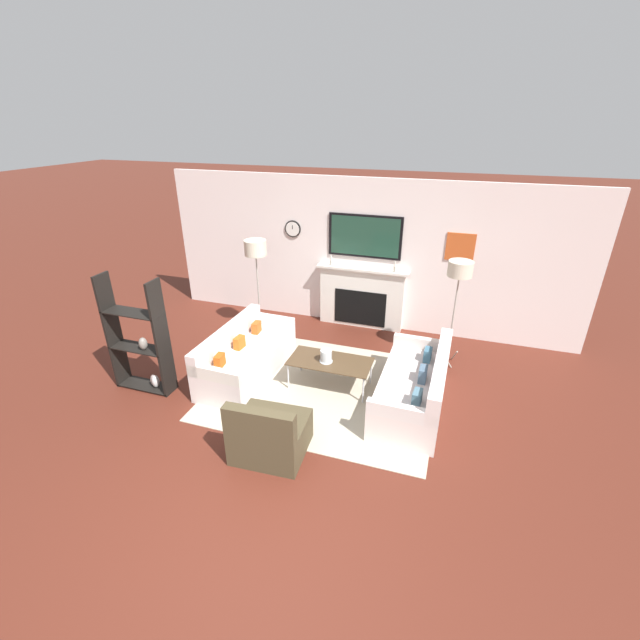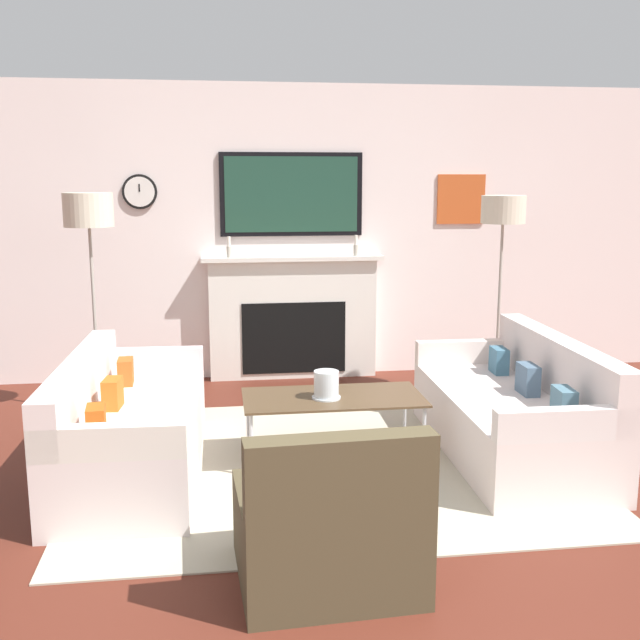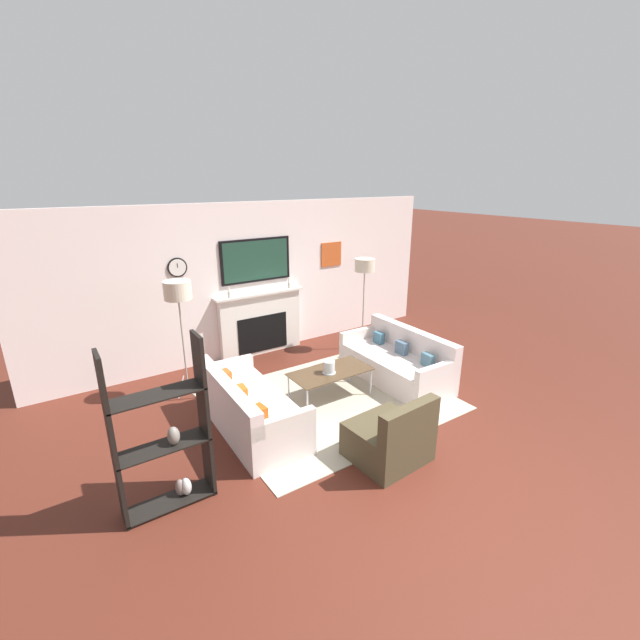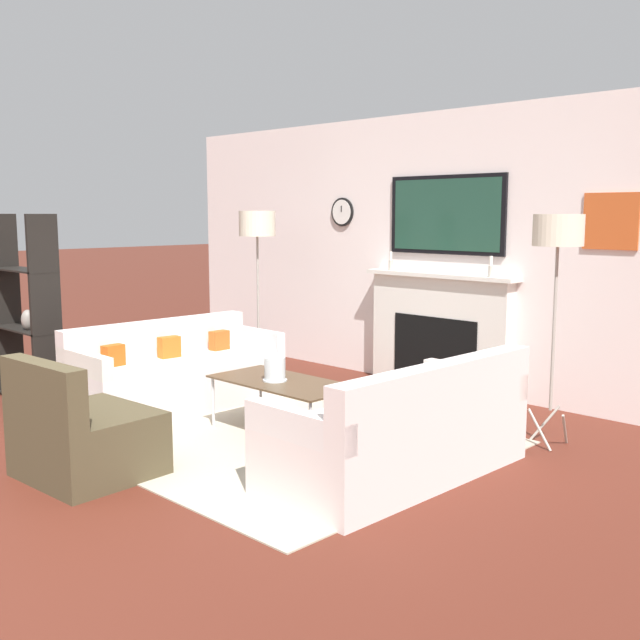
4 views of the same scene
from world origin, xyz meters
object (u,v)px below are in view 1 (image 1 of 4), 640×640
couch_right (415,388)px  armchair (270,435)px  couch_left (245,358)px  floor_lamp_left (256,249)px  hurricane_candle (326,357)px  shelf_unit (139,342)px  floor_lamp_right (460,271)px  coffee_table (330,362)px

couch_right → armchair: (-1.50, -1.46, -0.01)m
couch_left → armchair: 1.81m
floor_lamp_left → hurricane_candle: bearing=-37.4°
couch_right → shelf_unit: bearing=-168.3°
floor_lamp_right → couch_right: bearing=-105.6°
hurricane_candle → coffee_table: bearing=38.1°
coffee_table → floor_lamp_left: size_ratio=0.68×
couch_right → armchair: 2.09m
couch_left → hurricane_candle: bearing=2.1°
couch_right → shelf_unit: 3.88m
floor_lamp_left → floor_lamp_right: 3.31m
coffee_table → hurricane_candle: hurricane_candle is taller
hurricane_candle → couch_right: bearing=-2.2°
hurricane_candle → shelf_unit: size_ratio=0.11×
couch_left → shelf_unit: 1.52m
couch_right → shelf_unit: (-3.77, -0.78, 0.47)m
hurricane_candle → floor_lamp_right: bearing=37.5°
couch_right → floor_lamp_left: size_ratio=1.07×
couch_left → coffee_table: 1.34m
couch_right → floor_lamp_right: bearing=74.4°
armchair → shelf_unit: 2.43m
couch_right → floor_lamp_left: (-2.94, 1.32, 1.31)m
coffee_table → shelf_unit: bearing=-161.1°
hurricane_candle → couch_left: bearing=-177.9°
coffee_table → couch_left: bearing=-176.4°
couch_left → hurricane_candle: size_ratio=9.88×
armchair → couch_left: bearing=126.1°
coffee_table → shelf_unit: 2.70m
hurricane_candle → shelf_unit: bearing=-161.6°
hurricane_candle → floor_lamp_left: size_ratio=0.11×
shelf_unit → hurricane_candle: bearing=18.4°
couch_right → shelf_unit: shelf_unit is taller
couch_left → shelf_unit: shelf_unit is taller
couch_left → coffee_table: couch_left is taller
armchair → floor_lamp_left: 3.40m
couch_right → hurricane_candle: (-1.28, 0.05, 0.23)m
floor_lamp_right → couch_left: bearing=-155.8°
couch_right → armchair: bearing=-135.7°
floor_lamp_left → floor_lamp_right: (3.31, 0.00, -0.02)m
hurricane_candle → floor_lamp_left: bearing=142.6°
couch_right → floor_lamp_left: floor_lamp_left is taller
armchair → shelf_unit: bearing=163.4°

